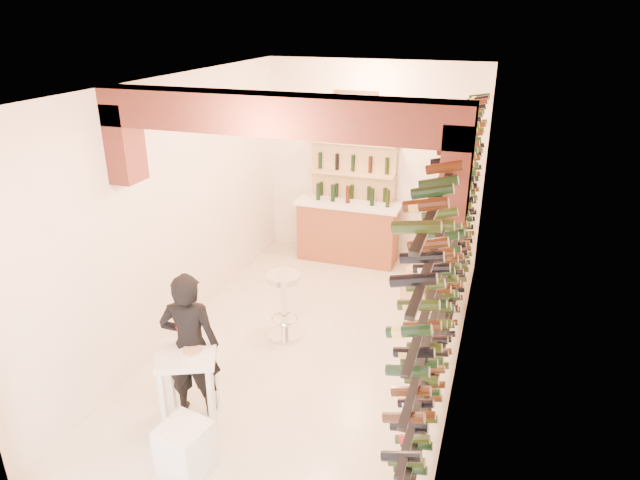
# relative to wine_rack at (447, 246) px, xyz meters

# --- Properties ---
(ground) EXTENTS (6.00, 6.00, 0.00)m
(ground) POSITION_rel_wine_rack_xyz_m (-1.53, 0.00, -1.55)
(ground) COLOR silver
(ground) RESTS_ON ground
(room_shell) EXTENTS (3.52, 6.02, 3.21)m
(room_shell) POSITION_rel_wine_rack_xyz_m (-1.53, -0.26, 0.70)
(room_shell) COLOR white
(room_shell) RESTS_ON ground
(wine_rack) EXTENTS (0.32, 5.70, 2.56)m
(wine_rack) POSITION_rel_wine_rack_xyz_m (0.00, 0.00, 0.00)
(wine_rack) COLOR black
(wine_rack) RESTS_ON ground
(back_counter) EXTENTS (1.70, 0.62, 1.29)m
(back_counter) POSITION_rel_wine_rack_xyz_m (-1.83, 2.65, -1.02)
(back_counter) COLOR #9C5330
(back_counter) RESTS_ON ground
(back_shelving) EXTENTS (1.40, 0.31, 2.73)m
(back_shelving) POSITION_rel_wine_rack_xyz_m (-1.83, 2.89, -0.38)
(back_shelving) COLOR tan
(back_shelving) RESTS_ON ground
(tasting_table) EXTENTS (0.74, 0.74, 0.98)m
(tasting_table) POSITION_rel_wine_rack_xyz_m (-2.23, -1.70, -0.89)
(tasting_table) COLOR white
(tasting_table) RESTS_ON ground
(white_stool) EXTENTS (0.47, 0.47, 0.50)m
(white_stool) POSITION_rel_wine_rack_xyz_m (-1.92, -2.33, -1.30)
(white_stool) COLOR white
(white_stool) RESTS_ON ground
(person) EXTENTS (0.66, 0.52, 1.59)m
(person) POSITION_rel_wine_rack_xyz_m (-2.27, -1.56, -0.75)
(person) COLOR black
(person) RESTS_ON ground
(chrome_barstool) EXTENTS (0.45, 0.45, 0.87)m
(chrome_barstool) POSITION_rel_wine_rack_xyz_m (-1.94, 0.09, -1.04)
(chrome_barstool) COLOR silver
(chrome_barstool) RESTS_ON ground
(crate_lower) EXTENTS (0.62, 0.48, 0.33)m
(crate_lower) POSITION_rel_wine_rack_xyz_m (-0.37, 1.42, -1.38)
(crate_lower) COLOR tan
(crate_lower) RESTS_ON ground
(crate_upper) EXTENTS (0.51, 0.41, 0.26)m
(crate_upper) POSITION_rel_wine_rack_xyz_m (-0.37, 1.42, -1.08)
(crate_upper) COLOR tan
(crate_upper) RESTS_ON crate_lower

